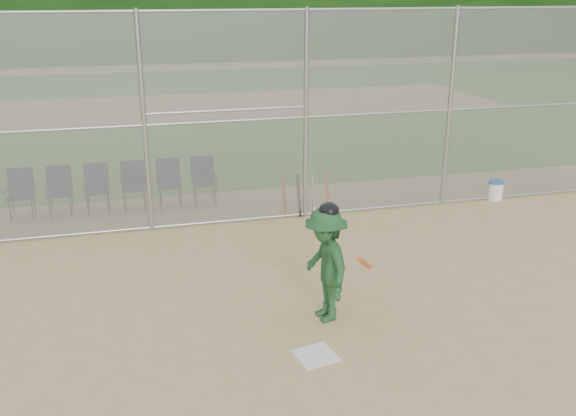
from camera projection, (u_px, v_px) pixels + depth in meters
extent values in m
plane|color=tan|center=(338.00, 355.00, 7.98)|extent=(100.00, 100.00, 0.00)
plane|color=#30641E|center=(186.00, 106.00, 24.44)|extent=(100.00, 100.00, 0.00)
plane|color=tan|center=(186.00, 106.00, 24.44)|extent=(24.00, 24.00, 0.00)
cube|color=gray|center=(254.00, 120.00, 11.90)|extent=(16.00, 0.02, 4.00)
cylinder|color=#9EA3A8|center=(252.00, 10.00, 11.26)|extent=(16.00, 0.05, 0.05)
cube|color=silver|center=(315.00, 355.00, 7.95)|extent=(0.56, 0.56, 0.02)
imported|color=#1E4D26|center=(325.00, 265.00, 8.62)|extent=(0.69, 1.09, 1.60)
ellipsoid|color=black|center=(327.00, 211.00, 8.37)|extent=(0.27, 0.30, 0.23)
cylinder|color=#DA5314|center=(364.00, 263.00, 8.30)|extent=(0.47, 0.68, 0.48)
cylinder|color=white|center=(495.00, 191.00, 13.74)|extent=(0.31, 0.31, 0.37)
cylinder|color=#2758AC|center=(496.00, 182.00, 13.67)|extent=(0.33, 0.33, 0.05)
cylinder|color=#D84C14|center=(284.00, 196.00, 12.67)|extent=(0.06, 0.28, 0.84)
cylinder|color=black|center=(299.00, 195.00, 12.74)|extent=(0.06, 0.31, 0.83)
cylinder|color=#B2B2B7|center=(313.00, 194.00, 12.81)|extent=(0.06, 0.34, 0.82)
cylinder|color=#D84C14|center=(328.00, 193.00, 12.89)|extent=(0.06, 0.36, 0.81)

